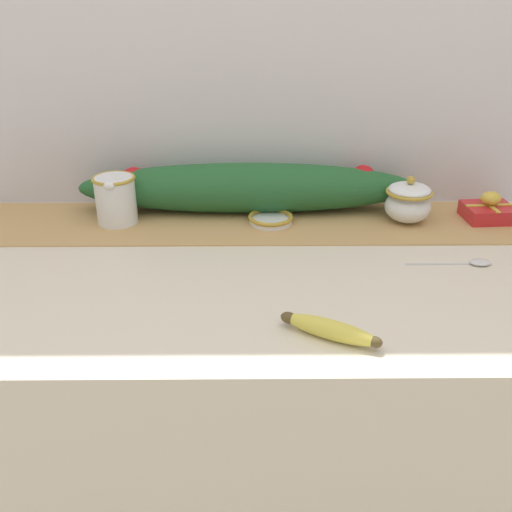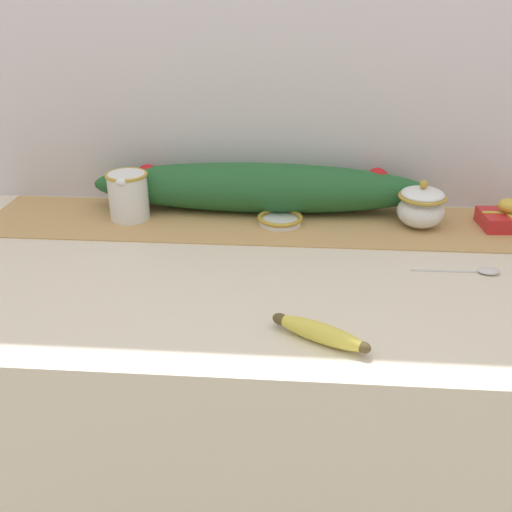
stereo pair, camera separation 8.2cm
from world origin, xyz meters
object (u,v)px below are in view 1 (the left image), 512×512
Objects in this scene: small_dish at (271,219)px; gift_box at (489,210)px; cream_pitcher at (116,198)px; sugar_bowl at (408,202)px; spoon at (475,262)px; banana at (330,329)px.

gift_box reaches higher than small_dish.
cream_pitcher reaches higher than gift_box.
small_dish is 0.53m from gift_box.
gift_box is (0.20, 0.01, -0.03)m from sugar_bowl.
sugar_bowl reaches higher than small_dish.
spoon is 1.47× the size of gift_box.
small_dish is at bearing 99.57° from banana.
banana is at bearing -47.67° from cream_pitcher.
banana is 0.67m from gift_box.
spoon is (0.09, -0.22, -0.05)m from sugar_bowl.
small_dish is 0.90× the size of gift_box.
banana is at bearing -131.75° from gift_box.
cream_pitcher is at bearing -179.39° from gift_box.
cream_pitcher is 0.68× the size of spoon.
cream_pitcher reaches higher than spoon.
spoon is (0.78, -0.22, -0.06)m from cream_pitcher.
cream_pitcher reaches higher than banana.
sugar_bowl is 0.95× the size of gift_box.
small_dish is (-0.33, -0.01, -0.04)m from sugar_bowl.
small_dish is at bearing 151.93° from spoon.
cream_pitcher is 0.90m from gift_box.
small_dish is at bearing -178.73° from sugar_bowl.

